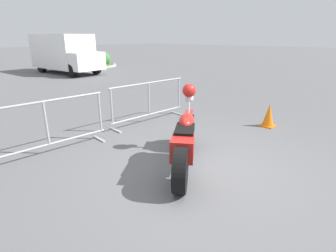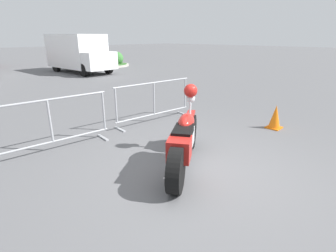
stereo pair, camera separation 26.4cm
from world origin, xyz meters
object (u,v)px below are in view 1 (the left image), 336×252
object	(u,v)px
motorcycle	(185,139)
crowd_barrier_near	(47,127)
crowd_barrier_far	(149,102)
traffic_cone	(269,115)
delivery_van	(65,53)

from	to	relation	value
motorcycle	crowd_barrier_near	size ratio (longest dim) A/B	0.88
crowd_barrier_far	traffic_cone	size ratio (longest dim) A/B	4.01
delivery_van	crowd_barrier_near	bearing A→B (deg)	-33.12
crowd_barrier_near	delivery_van	xyz separation A→B (m)	(6.29, 10.92, 0.68)
crowd_barrier_far	crowd_barrier_near	bearing A→B (deg)	180.00
crowd_barrier_far	delivery_van	xyz separation A→B (m)	(3.56, 10.92, 0.68)
crowd_barrier_near	traffic_cone	bearing A→B (deg)	-29.66
motorcycle	crowd_barrier_far	world-z (taller)	motorcycle
crowd_barrier_near	traffic_cone	distance (m)	5.16
delivery_van	motorcycle	bearing A→B (deg)	-23.65
crowd_barrier_near	delivery_van	world-z (taller)	delivery_van
crowd_barrier_far	delivery_van	distance (m)	11.51
crowd_barrier_near	traffic_cone	size ratio (longest dim) A/B	4.01
delivery_van	traffic_cone	distance (m)	13.63
motorcycle	crowd_barrier_near	world-z (taller)	motorcycle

